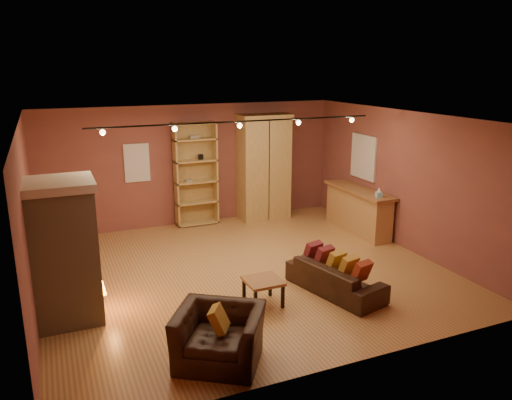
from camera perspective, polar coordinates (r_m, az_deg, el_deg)
name	(u,v)px	position (r m, az deg, el deg)	size (l,w,h in m)	color
floor	(245,271)	(9.27, -1.28, -8.13)	(7.00, 7.00, 0.00)	#986536
ceiling	(244,118)	(8.55, -1.39, 9.36)	(7.00, 7.00, 0.00)	brown
back_wall	(193,165)	(11.81, -7.21, 4.01)	(7.00, 0.02, 2.80)	brown
left_wall	(28,221)	(8.23, -24.59, -2.22)	(0.02, 6.50, 2.80)	brown
right_wall	(404,180)	(10.58, 16.58, 2.17)	(0.02, 6.50, 2.80)	brown
fireplace	(65,251)	(7.76, -20.99, -5.51)	(1.01, 0.98, 2.12)	tan
back_window	(137,163)	(11.49, -13.46, 4.15)	(0.56, 0.04, 0.86)	silver
bookcase	(195,173)	(11.73, -7.00, 3.06)	(0.99, 0.38, 2.41)	tan
armoire	(264,167)	(12.09, 0.88, 3.80)	(1.25, 0.71, 2.55)	tan
bar_counter	(358,210)	(11.48, 11.57, -1.11)	(0.56, 2.07, 0.99)	tan
tissue_box	(379,193)	(10.69, 13.88, 0.74)	(0.15, 0.15, 0.22)	#83B9D2
right_window	(364,157)	(11.60, 12.19, 4.83)	(0.05, 0.90, 1.00)	silver
loveseat	(335,272)	(8.43, 9.06, -8.12)	(0.92, 1.82, 0.74)	black
armchair	(219,328)	(6.50, -4.25, -14.34)	(1.28, 1.17, 0.94)	black
coffee_table	(263,283)	(7.93, 0.82, -9.50)	(0.56, 0.56, 0.42)	#996337
track_rail	(240,123)	(8.75, -1.87, 8.76)	(5.20, 0.09, 0.13)	black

